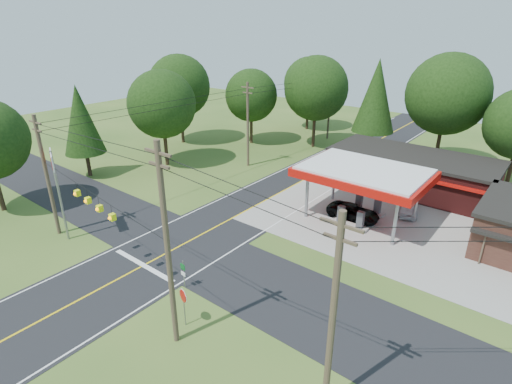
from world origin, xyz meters
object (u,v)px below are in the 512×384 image
Objects in this scene: sedan_car at (409,206)px; octagonal_stop_sign at (183,299)px; big_stop_sign at (55,174)px; gas_canopy at (364,175)px; suv_car at (353,212)px.

sedan_car is 1.60× the size of octagonal_stop_sign.
big_stop_sign is at bearing 176.64° from octagonal_stop_sign.
gas_canopy is at bearing 83.96° from octagonal_stop_sign.
octagonal_stop_sign is at bearing -119.39° from sedan_car.
suv_car is at bearing 85.41° from octagonal_stop_sign.
gas_canopy is 19.15m from octagonal_stop_sign.
sedan_car is at bearing 53.13° from gas_canopy.
suv_car is 1.15× the size of sedan_car.
gas_canopy is 24.80m from big_stop_sign.
gas_canopy is 6.15m from sedan_car.
sedan_car is 30.15m from big_stop_sign.
suv_car is 0.62× the size of big_stop_sign.
big_stop_sign is at bearing -149.33° from sedan_car.
sedan_car is at bearing -40.09° from suv_car.
big_stop_sign is (-16.50, -17.79, 4.99)m from suv_car.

